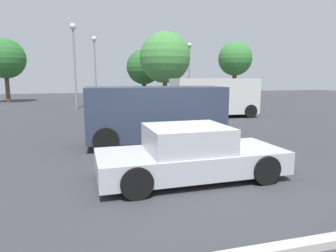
{
  "coord_description": "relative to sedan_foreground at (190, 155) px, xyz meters",
  "views": [
    {
      "loc": [
        -2.24,
        -6.27,
        2.29
      ],
      "look_at": [
        -0.02,
        1.89,
        0.9
      ],
      "focal_mm": 31.71,
      "sensor_mm": 36.0,
      "label": 1
    }
  ],
  "objects": [
    {
      "name": "tree_back_right",
      "position": [
        -9.29,
        24.43,
        3.42
      ],
      "size": [
        3.62,
        3.62,
        5.81
      ],
      "color": "brown",
      "rests_on": "ground_plane"
    },
    {
      "name": "sedan_foreground",
      "position": [
        0.0,
        0.0,
        0.0
      ],
      "size": [
        4.25,
        1.91,
        1.22
      ],
      "rotation": [
        0.0,
        0.0,
        0.02
      ],
      "color": "#B7BABF",
      "rests_on": "ground_plane"
    },
    {
      "name": "light_post_near",
      "position": [
        -1.42,
        20.92,
        3.43
      ],
      "size": [
        0.44,
        0.44,
        5.79
      ],
      "color": "gray",
      "rests_on": "ground_plane"
    },
    {
      "name": "van_white",
      "position": [
        4.96,
        9.87,
        0.64
      ],
      "size": [
        4.87,
        2.24,
        2.23
      ],
      "rotation": [
        0.0,
        0.0,
        0.0
      ],
      "color": "silver",
      "rests_on": "ground_plane"
    },
    {
      "name": "ground_plane",
      "position": [
        0.05,
        0.11,
        -0.56
      ],
      "size": [
        80.0,
        80.0,
        0.0
      ],
      "primitive_type": "plane",
      "color": "#38383D"
    },
    {
      "name": "tree_back_left",
      "position": [
        11.49,
        19.9,
        3.45
      ],
      "size": [
        3.18,
        3.18,
        5.64
      ],
      "color": "brown",
      "rests_on": "ground_plane"
    },
    {
      "name": "suv_dark",
      "position": [
        0.02,
        3.63,
        0.52
      ],
      "size": [
        4.63,
        2.21,
        1.98
      ],
      "rotation": [
        0.0,
        0.0,
        -0.04
      ],
      "color": "#2D384C",
      "rests_on": "ground_plane"
    },
    {
      "name": "light_post_mid",
      "position": [
        -2.97,
        16.66,
        3.59
      ],
      "size": [
        0.44,
        0.44,
        6.07
      ],
      "color": "gray",
      "rests_on": "ground_plane"
    },
    {
      "name": "tree_far_right",
      "position": [
        3.64,
        16.19,
        3.21
      ],
      "size": [
        3.86,
        3.86,
        5.72
      ],
      "color": "brown",
      "rests_on": "ground_plane"
    },
    {
      "name": "parking_curb",
      "position": [
        0.05,
        -3.1,
        -0.5
      ],
      "size": [
        9.81,
        0.2,
        0.12
      ],
      "primitive_type": "cube",
      "color": "#B7B2A8",
      "rests_on": "ground_plane"
    },
    {
      "name": "light_post_far",
      "position": [
        7.65,
        22.02,
        3.33
      ],
      "size": [
        0.44,
        0.44,
        5.63
      ],
      "color": "gray",
      "rests_on": "ground_plane"
    },
    {
      "name": "tree_back_center",
      "position": [
        2.87,
        20.8,
        2.64
      ],
      "size": [
        3.12,
        3.12,
        4.79
      ],
      "color": "brown",
      "rests_on": "ground_plane"
    },
    {
      "name": "pedestrian",
      "position": [
        -1.82,
        9.11,
        0.39
      ],
      "size": [
        0.35,
        0.55,
        1.6
      ],
      "rotation": [
        0.0,
        0.0,
        3.44
      ],
      "color": "navy",
      "rests_on": "ground_plane"
    }
  ]
}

